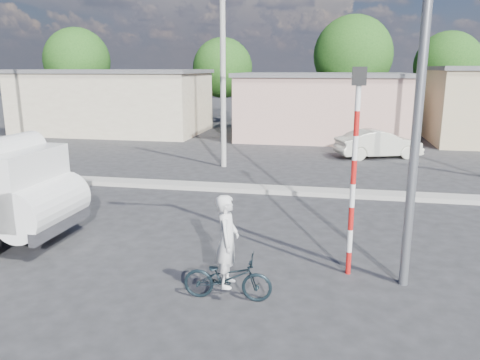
% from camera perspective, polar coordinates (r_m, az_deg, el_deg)
% --- Properties ---
extents(ground_plane, '(120.00, 120.00, 0.00)m').
position_cam_1_polar(ground_plane, '(9.62, -6.70, -13.39)').
color(ground_plane, '#262629').
rests_on(ground_plane, ground).
extents(median, '(40.00, 0.80, 0.16)m').
position_cam_1_polar(median, '(16.91, 1.54, -1.07)').
color(median, '#99968E').
rests_on(median, ground).
extents(bicycle, '(1.73, 0.67, 0.90)m').
position_cam_1_polar(bicycle, '(9.10, -1.52, -11.78)').
color(bicycle, black).
rests_on(bicycle, ground).
extents(cyclist, '(0.45, 0.67, 1.78)m').
position_cam_1_polar(cyclist, '(8.92, -1.54, -9.23)').
color(cyclist, silver).
rests_on(cyclist, ground).
extents(car_cream, '(4.40, 2.85, 1.37)m').
position_cam_1_polar(car_cream, '(24.14, 16.52, 4.25)').
color(car_cream, beige).
rests_on(car_cream, ground).
extents(traffic_pole, '(0.28, 0.18, 4.36)m').
position_cam_1_polar(traffic_pole, '(9.81, 13.81, 2.90)').
color(traffic_pole, red).
rests_on(traffic_pole, ground).
extents(streetlight, '(2.34, 0.22, 9.00)m').
position_cam_1_polar(streetlight, '(9.47, 20.63, 16.48)').
color(streetlight, slate).
rests_on(streetlight, ground).
extents(building_row, '(37.80, 7.30, 4.44)m').
position_cam_1_polar(building_row, '(30.27, 8.15, 9.20)').
color(building_row, '#C1AF92').
rests_on(building_row, ground).
extents(tree_row, '(34.13, 7.32, 8.10)m').
position_cam_1_polar(tree_row, '(37.10, 3.52, 14.23)').
color(tree_row, '#38281E').
rests_on(tree_row, ground).
extents(utility_poles, '(35.40, 0.24, 8.00)m').
position_cam_1_polar(utility_poles, '(20.15, 12.96, 12.41)').
color(utility_poles, '#99968E').
rests_on(utility_poles, ground).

